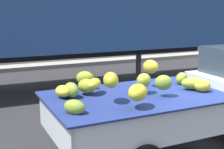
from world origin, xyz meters
TOP-DOWN VIEW (x-y plane):
  - ground at (0.00, 0.00)m, footprint 220.00×220.00m
  - curb_strip at (0.00, 8.69)m, footprint 80.00×0.80m
  - semi_trailer at (-2.08, 5.01)m, footprint 12.05×2.84m

SIDE VIEW (x-z plane):
  - ground at x=0.00m, z-range 0.00..0.00m
  - curb_strip at x=0.00m, z-range 0.00..0.16m
  - semi_trailer at x=-2.08m, z-range 0.57..4.52m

